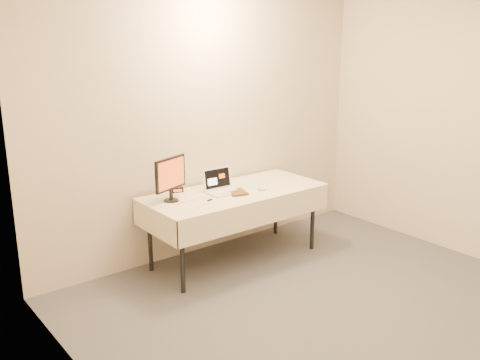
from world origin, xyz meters
TOP-DOWN VIEW (x-y plane):
  - ground at (0.00, 0.00)m, footprint 5.00×5.00m
  - back_wall at (0.00, 2.50)m, footprint 4.00×0.10m
  - table at (0.00, 2.05)m, footprint 1.86×0.81m
  - laptop at (-0.13, 2.10)m, footprint 0.34×0.28m
  - monitor at (-0.68, 2.15)m, footprint 0.39×0.18m
  - book at (-0.11, 1.99)m, footprint 0.16×0.07m
  - alarm_clock at (-0.48, 2.36)m, footprint 0.13×0.08m
  - clicker at (0.23, 1.91)m, footprint 0.06×0.10m
  - paper_form at (0.25, 2.03)m, footprint 0.13×0.32m
  - usb_dongle at (-0.38, 1.94)m, footprint 0.06×0.03m

SIDE VIEW (x-z plane):
  - ground at x=0.00m, z-range 0.00..0.00m
  - table at x=0.00m, z-range 0.31..1.05m
  - paper_form at x=0.25m, z-range 0.74..0.74m
  - usb_dongle at x=-0.38m, z-range 0.74..0.75m
  - clicker at x=0.23m, z-range 0.74..0.76m
  - alarm_clock at x=-0.48m, z-range 0.74..0.79m
  - laptop at x=-0.13m, z-range 0.68..0.91m
  - book at x=-0.11m, z-range 0.74..0.96m
  - monitor at x=-0.68m, z-range 0.77..1.19m
  - back_wall at x=0.00m, z-range 0.00..2.70m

